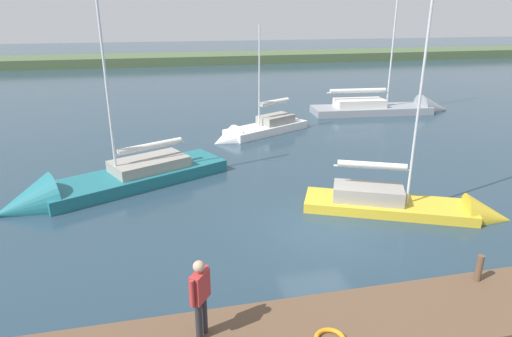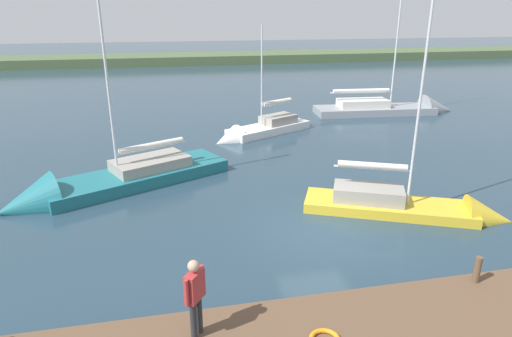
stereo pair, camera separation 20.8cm
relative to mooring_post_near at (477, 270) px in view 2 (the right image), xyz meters
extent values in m
plane|color=#263D4C|center=(2.35, -4.67, -1.13)|extent=(200.00, 200.00, 0.00)
cube|color=#4C603D|center=(2.35, -57.54, -1.13)|extent=(180.00, 8.00, 2.40)
cube|color=brown|center=(2.35, 0.79, -0.74)|extent=(23.52, 2.25, 0.78)
cylinder|color=brown|center=(0.00, 0.00, 0.00)|extent=(0.17, 0.17, 0.70)
cube|color=white|center=(1.04, -17.76, -1.12)|extent=(5.72, 4.13, 0.94)
cone|color=white|center=(3.88, -16.26, -1.12)|extent=(2.20, 2.27, 1.74)
cube|color=gray|center=(0.36, -18.12, -0.39)|extent=(2.57, 2.19, 0.51)
cylinder|color=silver|center=(1.58, -17.48, 2.32)|extent=(0.09, 0.09, 5.94)
cylinder|color=silver|center=(0.47, -18.06, 0.58)|extent=(2.25, 1.24, 0.07)
cylinder|color=silver|center=(0.47, -18.06, 0.70)|extent=(2.14, 1.33, 0.31)
cube|color=gold|center=(-0.70, -5.73, -1.12)|extent=(6.38, 4.16, 0.73)
cone|color=gold|center=(-3.93, -4.27, -1.12)|extent=(2.16, 2.25, 1.76)
cube|color=gray|center=(0.00, -6.05, -0.47)|extent=(2.87, 2.20, 0.56)
cylinder|color=silver|center=(-1.31, -5.45, 2.97)|extent=(0.09, 0.09, 7.45)
cylinder|color=silver|center=(-0.04, -6.03, 0.55)|extent=(2.57, 1.22, 0.07)
cylinder|color=silver|center=(-0.04, -6.03, 0.67)|extent=(2.38, 1.24, 0.23)
cube|color=gray|center=(-7.83, -21.39, -1.05)|extent=(8.86, 3.11, 0.86)
cone|color=gray|center=(-12.77, -21.00, -1.05)|extent=(2.37, 2.60, 2.43)
cube|color=silver|center=(-6.91, -21.46, -0.34)|extent=(3.70, 1.94, 0.56)
cylinder|color=silver|center=(-9.02, -21.30, 5.23)|extent=(0.12, 0.12, 11.70)
cylinder|color=silver|center=(-6.71, -21.48, 0.46)|extent=(4.62, 0.46, 0.10)
cylinder|color=silver|center=(-6.71, -21.48, 0.58)|extent=(4.18, 0.61, 0.29)
cube|color=#1E6B75|center=(8.65, -10.74, -1.02)|extent=(8.16, 5.59, 0.87)
cone|color=#1E6B75|center=(12.75, -8.75, -1.02)|extent=(2.94, 3.05, 2.36)
cube|color=gray|center=(8.10, -11.01, -0.35)|extent=(3.71, 3.04, 0.47)
cylinder|color=silver|center=(9.47, -10.34, 3.91)|extent=(0.10, 0.10, 8.99)
cylinder|color=silver|center=(7.98, -11.07, 0.33)|extent=(3.02, 1.53, 0.08)
cylinder|color=silver|center=(7.98, -11.07, 0.45)|extent=(2.80, 1.54, 0.25)
cylinder|color=#28282D|center=(7.05, 0.56, 0.09)|extent=(0.14, 0.14, 0.89)
cylinder|color=#28282D|center=(6.93, 0.39, 0.09)|extent=(0.14, 0.14, 0.89)
cube|color=#B23333|center=(6.99, 0.48, 0.85)|extent=(0.46, 0.52, 0.63)
sphere|color=tan|center=(6.99, 0.48, 1.31)|extent=(0.24, 0.24, 0.24)
cylinder|color=#B23333|center=(7.16, 0.71, 0.87)|extent=(0.09, 0.09, 0.60)
cylinder|color=#B23333|center=(6.82, 0.24, 0.87)|extent=(0.09, 0.09, 0.60)
camera|label=1|loc=(7.54, 8.05, 6.08)|focal=30.92mm
camera|label=2|loc=(7.34, 8.09, 6.08)|focal=30.92mm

